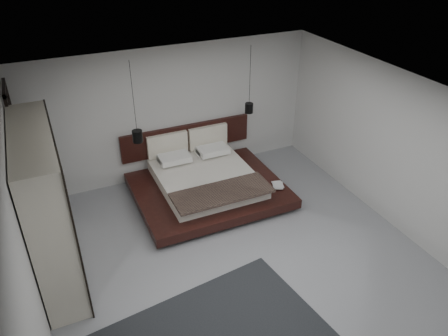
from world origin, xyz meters
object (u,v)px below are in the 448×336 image
bed (206,181)px  pendant_left (137,136)px  lattice_screen (23,158)px  pendant_right (249,108)px  wardrobe (47,207)px

bed → pendant_left: (-1.18, 0.46, 1.05)m
bed → pendant_left: bearing=158.6°
bed → pendant_left: pendant_left is taller
lattice_screen → bed: bearing=-9.7°
pendant_left → lattice_screen: bearing=177.6°
lattice_screen → pendant_right: 4.38m
lattice_screen → pendant_left: size_ratio=1.65×
pendant_left → pendant_right: size_ratio=1.13×
lattice_screen → wardrobe: bearing=-81.1°
pendant_left → wardrobe: pendant_left is taller
bed → pendant_right: bearing=21.4°
lattice_screen → bed: size_ratio=0.91×
lattice_screen → pendant_right: bearing=-1.1°
lattice_screen → pendant_left: (2.02, -0.09, 0.04)m
pendant_right → wardrobe: size_ratio=0.57×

